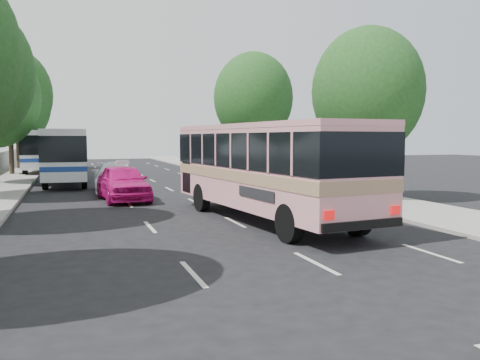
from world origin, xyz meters
name	(u,v)px	position (x,y,z in m)	size (l,w,h in m)	color
ground	(246,248)	(0.00, 0.00, 0.00)	(120.00, 120.00, 0.00)	black
sidewalk_right	(266,179)	(8.50, 20.00, 0.06)	(4.00, 90.00, 0.12)	#9E998E
tree_left_e	(10,91)	(-8.42, 29.94, 6.43)	(6.30, 6.30, 9.82)	#38281E
tree_left_f	(17,103)	(-8.62, 37.94, 6.00)	(5.88, 5.88, 9.16)	#38281E
tree_right_near	(370,87)	(8.78, 7.94, 5.20)	(5.10, 5.10, 7.95)	#38281E
tree_right_far	(255,95)	(9.08, 23.94, 6.12)	(6.00, 6.00, 9.35)	#38281E
pink_bus	(265,161)	(2.10, 3.98, 2.09)	(3.87, 10.77, 3.36)	pink
pink_taxi	(123,182)	(-2.00, 11.48, 0.84)	(1.99, 4.93, 1.68)	#CF1277
white_pickup	(115,177)	(-2.00, 15.52, 0.78)	(2.18, 5.35, 1.55)	white
tour_coach_front	(66,151)	(-4.50, 21.81, 2.03)	(2.68, 11.33, 3.38)	white
tour_coach_rear	(44,148)	(-6.30, 33.35, 2.09)	(2.93, 11.67, 3.47)	white
taxi_roof_sign	(123,162)	(-2.00, 11.48, 1.77)	(0.55, 0.18, 0.18)	silver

